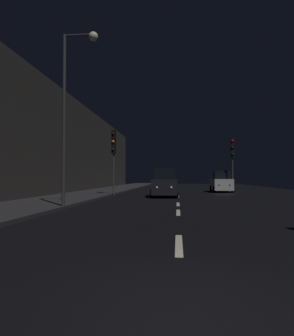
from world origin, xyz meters
TOP-DOWN VIEW (x-y plane):
  - ground at (0.00, 24.50)m, footprint 27.30×84.00m
  - sidewalk_left at (-7.45, 24.50)m, footprint 4.40×84.00m
  - building_facade_left at (-10.05, 21.00)m, footprint 0.80×63.00m
  - lane_centerline at (0.00, 18.16)m, footprint 0.16×35.45m
  - traffic_light_far_left at (-5.15, 20.46)m, footprint 0.33×0.47m
  - traffic_light_far_right at (5.15, 25.80)m, footprint 0.32×0.46m
  - streetlamp_overhead at (-4.93, 10.07)m, footprint 1.70×0.44m
  - car_approaching_headlights at (-0.96, 19.63)m, footprint 2.00×4.33m
  - car_parked_right_far at (4.35, 27.60)m, footprint 1.97×4.26m

SIDE VIEW (x-z plane):
  - ground at x=0.00m, z-range -0.02..0.00m
  - lane_centerline at x=0.00m, z-range 0.00..0.01m
  - sidewalk_left at x=-7.45m, z-range 0.00..0.15m
  - car_parked_right_far at x=4.35m, z-range -0.09..2.05m
  - car_approaching_headlights at x=-0.96m, z-range -0.09..2.09m
  - traffic_light_far_right at x=5.15m, z-range 1.21..6.44m
  - traffic_light_far_left at x=-5.15m, z-range 1.23..6.53m
  - building_facade_left at x=-10.05m, z-range 0.00..8.94m
  - streetlamp_overhead at x=-4.93m, z-range 1.24..9.58m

